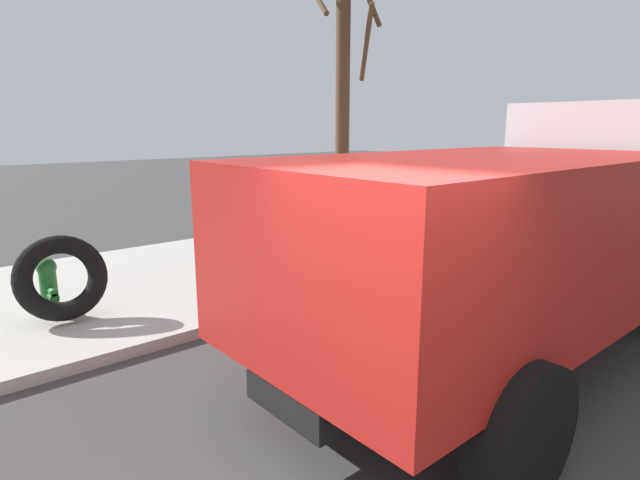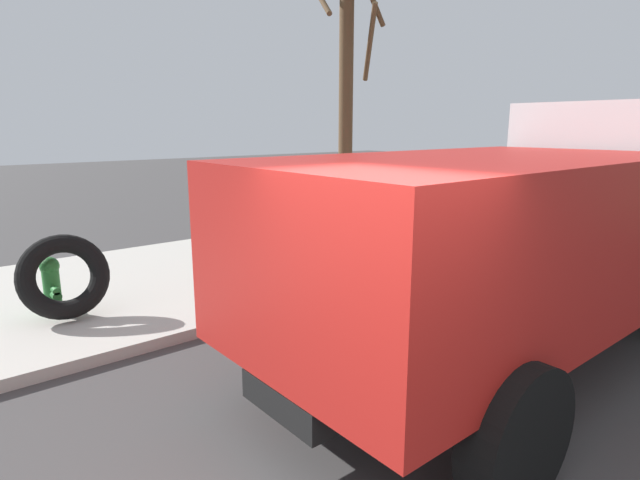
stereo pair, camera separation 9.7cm
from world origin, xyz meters
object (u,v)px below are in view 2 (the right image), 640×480
stop_sign (270,200)px  dump_truck_red (539,222)px  loose_tire (64,276)px  bare_tree (347,95)px  fire_hydrant (52,284)px

stop_sign → dump_truck_red: size_ratio=0.30×
loose_tire → bare_tree: bearing=0.3°
loose_tire → bare_tree: bare_tree is taller
loose_tire → stop_sign: bearing=-15.6°
fire_hydrant → bare_tree: 5.84m
dump_truck_red → bare_tree: bare_tree is taller
fire_hydrant → stop_sign: (2.89, -1.09, 1.02)m
fire_hydrant → loose_tire: 0.36m
fire_hydrant → bare_tree: size_ratio=0.14×
fire_hydrant → bare_tree: bearing=-3.1°
stop_sign → bare_tree: (2.29, 0.80, 1.66)m
fire_hydrant → bare_tree: bare_tree is taller
dump_truck_red → bare_tree: 4.80m
bare_tree → loose_tire: bearing=-179.7°
stop_sign → fire_hydrant: bearing=159.3°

